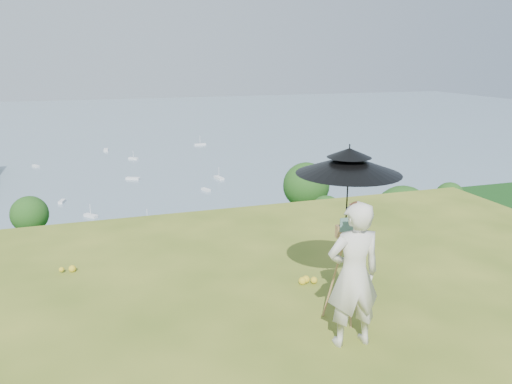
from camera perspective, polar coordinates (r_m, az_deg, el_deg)
name	(u,v)px	position (r m, az deg, el deg)	size (l,w,h in m)	color
shoreline_tier	(125,299)	(88.27, -14.78, -11.76)	(170.00, 28.00, 8.00)	slate
bay_water	(102,138)	(246.79, -17.17, 5.94)	(700.00, 700.00, 0.00)	slate
slope_trees	(138,287)	(43.13, -13.39, -10.46)	(110.00, 50.00, 6.00)	#194A16
harbor_town	(122,263)	(85.56, -15.08, -7.88)	(110.00, 22.00, 5.00)	silver
moored_boats	(67,176)	(169.36, -20.84, 1.67)	(140.00, 140.00, 0.70)	white
painter	(353,275)	(6.21, 11.08, -9.26)	(0.68, 0.44, 1.86)	beige
field_easel	(344,268)	(6.84, 10.06, -8.60)	(0.56, 0.56, 1.47)	olive
sun_umbrella	(347,190)	(6.51, 10.41, 0.19)	(1.35, 1.35, 1.20)	black
painter_cap	(357,206)	(5.91, 11.51, -1.52)	(0.19, 0.23, 0.10)	#CC6F79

